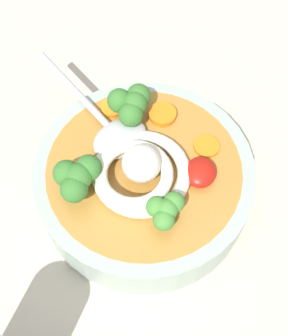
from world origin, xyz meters
TOP-DOWN VIEW (x-y plane):
  - table_slab at (0.00, 0.00)cm, footprint 91.75×91.75cm
  - soup_bowl at (-0.94, 2.82)cm, footprint 22.66×22.66cm
  - noodle_pile at (0.45, 2.75)cm, footprint 10.82×10.61cm
  - soup_spoon at (-3.81, -1.70)cm, footprint 12.08×16.35cm
  - chili_sauce_dollop at (-1.83, 8.38)cm, footprint 3.51×3.16cm
  - broccoli_floret_center at (3.66, 6.43)cm, footprint 3.95×3.40cm
  - broccoli_floret_front at (-6.37, -0.62)cm, footprint 5.04×4.33cm
  - broccoli_floret_far at (3.32, -2.34)cm, footprint 5.07×4.36cm
  - carrot_slice_right at (-6.88, -2.77)cm, footprint 2.54×2.54cm
  - carrot_slice_left at (-5.36, 8.17)cm, footprint 2.69×2.69cm
  - carrot_slice_rear at (-7.69, 2.65)cm, footprint 2.99×2.99cm

SIDE VIEW (x-z plane):
  - table_slab at x=0.00cm, z-range 0.00..3.01cm
  - soup_bowl at x=-0.94cm, z-range 3.10..8.91cm
  - carrot_slice_left at x=-5.36cm, z-range 8.81..9.24cm
  - carrot_slice_right at x=-6.88cm, z-range 8.81..9.37cm
  - carrot_slice_rear at x=-7.69cm, z-range 8.81..9.51cm
  - chili_sauce_dollop at x=-1.83cm, z-range 8.81..10.39cm
  - soup_spoon at x=-3.81cm, z-range 8.81..10.41cm
  - noodle_pile at x=0.45cm, z-range 7.99..12.34cm
  - broccoli_floret_center at x=3.66cm, z-range 9.21..12.34cm
  - broccoli_floret_front at x=-6.37cm, z-range 9.32..13.30cm
  - broccoli_floret_far at x=3.32cm, z-range 9.32..13.33cm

